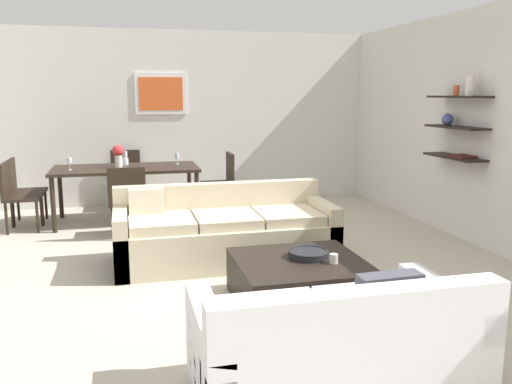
# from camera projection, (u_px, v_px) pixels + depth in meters

# --- Properties ---
(ground_plane) EXTENTS (18.00, 18.00, 0.00)m
(ground_plane) POSITION_uv_depth(u_px,v_px,m) (225.00, 271.00, 5.25)
(ground_plane) COLOR #BCB29E
(back_wall_unit) EXTENTS (8.40, 0.09, 2.70)m
(back_wall_unit) POSITION_uv_depth(u_px,v_px,m) (201.00, 118.00, 8.44)
(back_wall_unit) COLOR silver
(back_wall_unit) RESTS_ON ground
(right_wall_shelf_unit) EXTENTS (0.34, 8.20, 2.70)m
(right_wall_shelf_unit) POSITION_uv_depth(u_px,v_px,m) (464.00, 126.00, 6.29)
(right_wall_shelf_unit) COLOR silver
(right_wall_shelf_unit) RESTS_ON ground
(sofa_beige) EXTENTS (2.25, 0.90, 0.78)m
(sofa_beige) POSITION_uv_depth(u_px,v_px,m) (224.00, 234.00, 5.53)
(sofa_beige) COLOR beige
(sofa_beige) RESTS_ON ground
(loveseat_white) EXTENTS (1.60, 0.90, 0.78)m
(loveseat_white) POSITION_uv_depth(u_px,v_px,m) (335.00, 350.00, 3.04)
(loveseat_white) COLOR white
(loveseat_white) RESTS_ON ground
(coffee_table) EXTENTS (1.05, 1.01, 0.38)m
(coffee_table) POSITION_uv_depth(u_px,v_px,m) (299.00, 282.00, 4.42)
(coffee_table) COLOR black
(coffee_table) RESTS_ON ground
(decorative_bowl) EXTENTS (0.34, 0.34, 0.06)m
(decorative_bowl) POSITION_uv_depth(u_px,v_px,m) (308.00, 253.00, 4.46)
(decorative_bowl) COLOR black
(decorative_bowl) RESTS_ON coffee_table
(candle_jar) EXTENTS (0.07, 0.07, 0.08)m
(candle_jar) POSITION_uv_depth(u_px,v_px,m) (334.00, 259.00, 4.30)
(candle_jar) COLOR silver
(candle_jar) RESTS_ON coffee_table
(dining_table) EXTENTS (1.94, 0.95, 0.75)m
(dining_table) POSITION_uv_depth(u_px,v_px,m) (126.00, 172.00, 7.21)
(dining_table) COLOR black
(dining_table) RESTS_ON ground
(dining_chair_right_far) EXTENTS (0.44, 0.44, 0.88)m
(dining_chair_right_far) POSITION_uv_depth(u_px,v_px,m) (223.00, 179.00, 7.77)
(dining_chair_right_far) COLOR black
(dining_chair_right_far) RESTS_ON ground
(dining_chair_head) EXTENTS (0.44, 0.44, 0.88)m
(dining_chair_head) POSITION_uv_depth(u_px,v_px,m) (126.00, 175.00, 8.08)
(dining_chair_head) COLOR black
(dining_chair_head) RESTS_ON ground
(dining_chair_left_far) EXTENTS (0.44, 0.44, 0.88)m
(dining_chair_left_far) POSITION_uv_depth(u_px,v_px,m) (21.00, 187.00, 7.12)
(dining_chair_left_far) COLOR black
(dining_chair_left_far) RESTS_ON ground
(dining_chair_foot) EXTENTS (0.44, 0.44, 0.88)m
(dining_chair_foot) POSITION_uv_depth(u_px,v_px,m) (127.00, 197.00, 6.40)
(dining_chair_foot) COLOR black
(dining_chair_foot) RESTS_ON ground
(dining_chair_left_near) EXTENTS (0.44, 0.44, 0.88)m
(dining_chair_left_near) POSITION_uv_depth(u_px,v_px,m) (15.00, 192.00, 6.71)
(dining_chair_left_near) COLOR black
(dining_chair_left_near) RESTS_ON ground
(wine_glass_head) EXTENTS (0.06, 0.06, 0.18)m
(wine_glass_head) POSITION_uv_depth(u_px,v_px,m) (125.00, 155.00, 7.57)
(wine_glass_head) COLOR silver
(wine_glass_head) RESTS_ON dining_table
(wine_glass_foot) EXTENTS (0.07, 0.07, 0.17)m
(wine_glass_foot) POSITION_uv_depth(u_px,v_px,m) (126.00, 162.00, 6.77)
(wine_glass_foot) COLOR silver
(wine_glass_foot) RESTS_ON dining_table
(wine_glass_right_far) EXTENTS (0.06, 0.06, 0.16)m
(wine_glass_right_far) POSITION_uv_depth(u_px,v_px,m) (177.00, 157.00, 7.45)
(wine_glass_right_far) COLOR silver
(wine_glass_right_far) RESTS_ON dining_table
(wine_glass_left_near) EXTENTS (0.06, 0.06, 0.17)m
(wine_glass_left_near) POSITION_uv_depth(u_px,v_px,m) (69.00, 161.00, 6.89)
(wine_glass_left_near) COLOR silver
(wine_glass_left_near) RESTS_ON dining_table
(centerpiece_vase) EXTENTS (0.16, 0.16, 0.31)m
(centerpiece_vase) POSITION_uv_depth(u_px,v_px,m) (118.00, 154.00, 7.16)
(centerpiece_vase) COLOR silver
(centerpiece_vase) RESTS_ON dining_table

